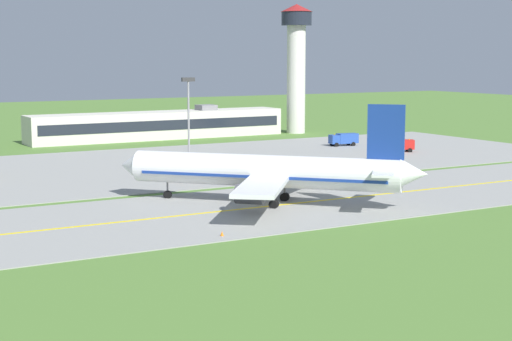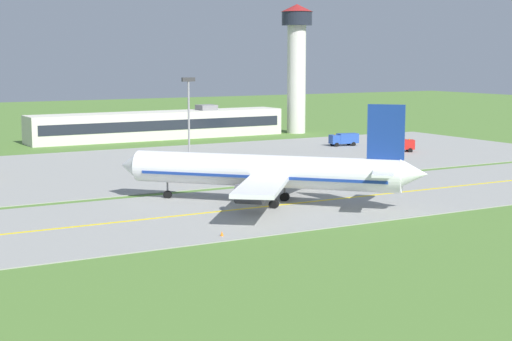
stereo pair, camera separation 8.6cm
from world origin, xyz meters
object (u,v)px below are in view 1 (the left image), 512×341
service_truck_fuel (398,144)px  service_truck_pushback (189,166)px  airplane_lead (268,172)px  apron_light_mast (189,109)px  control_tower (296,57)px  service_truck_baggage (344,139)px

service_truck_fuel → service_truck_pushback: 48.86m
airplane_lead → apron_light_mast: (9.07, 42.31, 5.19)m
control_tower → service_truck_fuel: bearing=-95.7°
airplane_lead → apron_light_mast: size_ratio=2.16×
service_truck_pushback → control_tower: size_ratio=0.20×
service_truck_baggage → service_truck_fuel: 14.07m
service_truck_baggage → service_truck_fuel: same height
service_truck_pushback → control_tower: bearing=44.4°
airplane_lead → service_truck_baggage: size_ratio=5.09×
service_truck_pushback → apron_light_mast: (7.13, 15.31, 7.79)m
service_truck_pushback → control_tower: (52.46, 51.42, 16.67)m
airplane_lead → control_tower: size_ratio=1.04×
service_truck_fuel → airplane_lead: bearing=-144.8°
airplane_lead → service_truck_pushback: 27.20m
service_truck_pushback → service_truck_baggage: bearing=25.9°
service_truck_baggage → apron_light_mast: bearing=-170.0°
control_tower → service_truck_baggage: bearing=-103.6°
service_truck_pushback → control_tower: control_tower is taller
apron_light_mast → service_truck_fuel: bearing=-9.7°
airplane_lead → service_truck_pushback: airplane_lead is taller
service_truck_baggage → service_truck_fuel: bearing=-78.5°
control_tower → apron_light_mast: (-45.33, -36.11, -8.87)m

